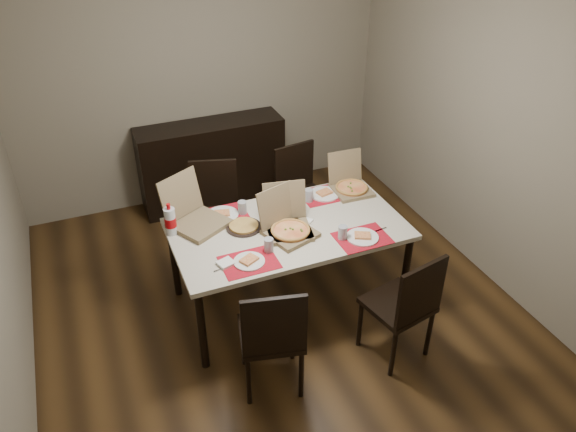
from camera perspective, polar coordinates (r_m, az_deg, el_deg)
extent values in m
cube|color=#422B14|center=(4.82, -1.47, -8.66)|extent=(3.80, 4.00, 0.02)
cube|color=gray|center=(5.85, -8.98, 13.67)|extent=(3.80, 0.02, 2.60)
cube|color=gray|center=(5.01, 19.41, 8.82)|extent=(0.02, 4.00, 2.60)
cube|color=black|center=(5.98, -7.72, 5.32)|extent=(1.50, 0.40, 0.90)
cube|color=beige|center=(4.37, 0.00, -1.32)|extent=(1.80, 1.00, 0.04)
cylinder|color=black|center=(4.10, -8.73, -11.41)|extent=(0.06, 0.06, 0.71)
cylinder|color=black|center=(4.63, 11.84, -5.74)|extent=(0.06, 0.06, 0.71)
cylinder|color=black|center=(4.76, -11.48, -4.44)|extent=(0.06, 0.06, 0.71)
cylinder|color=black|center=(5.22, 6.70, -0.23)|extent=(0.06, 0.06, 0.71)
cube|color=black|center=(3.89, -1.75, -11.85)|extent=(0.50, 0.50, 0.04)
cube|color=black|center=(3.58, -1.40, -11.13)|extent=(0.42, 0.12, 0.46)
cylinder|color=black|center=(3.93, -4.03, -16.39)|extent=(0.04, 0.04, 0.43)
cylinder|color=black|center=(3.96, 1.36, -15.78)|extent=(0.04, 0.04, 0.43)
cylinder|color=black|center=(4.18, -4.55, -12.68)|extent=(0.04, 0.04, 0.43)
cylinder|color=black|center=(4.20, 0.44, -12.14)|extent=(0.04, 0.04, 0.43)
cube|color=black|center=(4.18, 11.06, -8.84)|extent=(0.50, 0.50, 0.04)
cube|color=black|center=(3.92, 13.37, -7.58)|extent=(0.42, 0.12, 0.46)
cylinder|color=black|center=(4.16, 10.63, -13.57)|extent=(0.04, 0.04, 0.43)
cylinder|color=black|center=(4.36, 14.13, -11.45)|extent=(0.04, 0.04, 0.43)
cylinder|color=black|center=(4.33, 7.32, -10.83)|extent=(0.04, 0.04, 0.43)
cylinder|color=black|center=(4.53, 10.83, -8.94)|extent=(0.04, 0.04, 0.43)
cube|color=black|center=(5.06, -7.36, -0.19)|extent=(0.52, 0.52, 0.04)
cube|color=black|center=(5.09, -7.55, 3.33)|extent=(0.41, 0.15, 0.46)
cylinder|color=black|center=(5.34, -5.25, -1.14)|extent=(0.04, 0.04, 0.43)
cylinder|color=black|center=(5.35, -9.10, -1.36)|extent=(0.04, 0.04, 0.43)
cylinder|color=black|center=(5.04, -5.14, -3.42)|extent=(0.04, 0.04, 0.43)
cylinder|color=black|center=(5.06, -9.22, -3.64)|extent=(0.04, 0.04, 0.43)
cube|color=black|center=(5.31, 1.69, 1.83)|extent=(0.48, 0.48, 0.04)
cube|color=black|center=(5.33, 0.61, 5.04)|extent=(0.42, 0.10, 0.46)
cylinder|color=black|center=(5.65, 2.18, 1.09)|extent=(0.04, 0.04, 0.43)
cylinder|color=black|center=(5.48, -0.95, 0.04)|extent=(0.04, 0.04, 0.43)
cylinder|color=black|center=(5.40, 4.30, -0.62)|extent=(0.04, 0.04, 0.43)
cylinder|color=black|center=(5.23, 1.08, -1.77)|extent=(0.04, 0.04, 0.43)
cube|color=red|center=(4.00, -3.96, -4.71)|extent=(0.40, 0.30, 0.00)
cylinder|color=white|center=(4.00, -3.97, -4.62)|extent=(0.22, 0.22, 0.01)
cube|color=#F8D97C|center=(3.99, -3.97, -4.45)|extent=(0.15, 0.14, 0.02)
cylinder|color=#989BA2|center=(4.07, -1.97, -2.99)|extent=(0.07, 0.07, 0.11)
cube|color=#B2B2B7|center=(3.97, -6.24, -5.20)|extent=(0.20, 0.04, 0.00)
cube|color=white|center=(3.99, -6.33, -4.77)|extent=(0.13, 0.13, 0.02)
cube|color=red|center=(4.27, 7.56, -2.23)|extent=(0.40, 0.30, 0.00)
cylinder|color=white|center=(4.27, 7.57, -2.14)|extent=(0.24, 0.24, 0.01)
cube|color=#F8D97C|center=(4.26, 7.58, -1.97)|extent=(0.15, 0.13, 0.02)
cylinder|color=#989BA2|center=(4.22, 5.57, -1.69)|extent=(0.07, 0.07, 0.11)
cube|color=#B2B2B7|center=(4.36, 8.96, -1.53)|extent=(0.20, 0.04, 0.00)
cube|color=red|center=(4.53, -6.69, 0.05)|extent=(0.40, 0.30, 0.00)
cylinder|color=white|center=(4.52, -6.69, 0.13)|extent=(0.26, 0.26, 0.01)
cube|color=#F8D97C|center=(4.51, -6.71, 0.29)|extent=(0.14, 0.11, 0.02)
cylinder|color=#989BA2|center=(4.51, -4.66, 0.85)|extent=(0.07, 0.07, 0.11)
cube|color=#B2B2B7|center=(4.48, -9.25, -0.56)|extent=(0.20, 0.04, 0.00)
cube|color=white|center=(4.52, -8.78, 0.01)|extent=(0.13, 0.13, 0.02)
cube|color=red|center=(4.78, 3.71, 2.17)|extent=(0.40, 0.30, 0.00)
cylinder|color=white|center=(4.78, 3.72, 2.26)|extent=(0.26, 0.26, 0.01)
cube|color=#F8D97C|center=(4.77, 3.72, 2.41)|extent=(0.14, 0.12, 0.02)
cylinder|color=#989BA2|center=(4.66, 2.14, 2.09)|extent=(0.07, 0.07, 0.11)
cube|color=#B2B2B7|center=(4.86, 5.38, 2.61)|extent=(0.20, 0.04, 0.00)
cube|color=white|center=(4.41, 1.63, -0.58)|extent=(0.16, 0.16, 0.02)
cube|color=brown|center=(4.26, 0.25, -1.80)|extent=(0.42, 0.42, 0.03)
cube|color=brown|center=(4.27, -1.20, 1.04)|extent=(0.34, 0.18, 0.30)
cylinder|color=#F8D97C|center=(4.24, 0.25, -1.51)|extent=(0.36, 0.36, 0.02)
cube|color=brown|center=(4.84, 6.47, 2.60)|extent=(0.32, 0.32, 0.03)
cube|color=brown|center=(4.88, 5.79, 5.05)|extent=(0.31, 0.08, 0.28)
cylinder|color=#F8D97C|center=(4.83, 6.48, 2.85)|extent=(0.27, 0.27, 0.02)
cube|color=brown|center=(4.42, -8.99, -0.79)|extent=(0.51, 0.51, 0.04)
cube|color=brown|center=(4.44, -10.88, 2.11)|extent=(0.37, 0.26, 0.34)
cube|color=brown|center=(4.29, 0.08, -1.45)|extent=(0.39, 0.39, 0.03)
cube|color=brown|center=(4.34, -0.37, 1.61)|extent=(0.34, 0.14, 0.30)
cylinder|color=black|center=(4.36, -4.51, -1.14)|extent=(0.28, 0.28, 0.01)
cylinder|color=#D6A652|center=(4.35, -4.52, -0.97)|extent=(0.23, 0.23, 0.02)
imported|color=white|center=(4.57, 0.15, 0.83)|extent=(0.11, 0.11, 0.03)
cylinder|color=silver|center=(4.32, -11.86, -0.54)|extent=(0.09, 0.09, 0.22)
cylinder|color=#B7080E|center=(4.32, -11.85, -0.59)|extent=(0.09, 0.09, 0.08)
cylinder|color=#B7080E|center=(4.25, -12.06, 0.95)|extent=(0.03, 0.03, 0.04)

